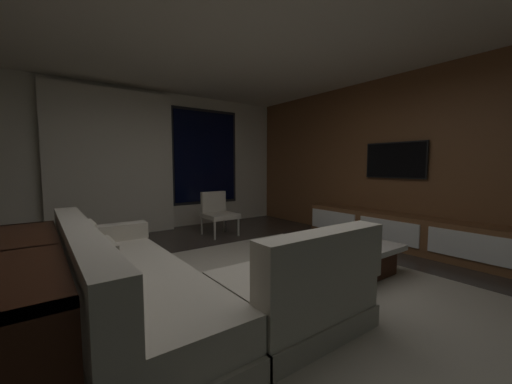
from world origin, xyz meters
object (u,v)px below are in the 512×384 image
(mounted_tv, at_px, (395,160))
(coffee_table, at_px, (334,256))
(accent_chair_near_window, at_px, (217,211))
(media_console, at_px, (398,232))
(book_stack_on_coffee_table, at_px, (345,241))
(console_table_behind_couch, at_px, (27,296))
(sectional_couch, at_px, (172,288))

(mounted_tv, bearing_deg, coffee_table, -170.77)
(coffee_table, bearing_deg, accent_chair_near_window, 93.53)
(coffee_table, distance_m, media_console, 1.63)
(accent_chair_near_window, relative_size, media_console, 0.25)
(accent_chair_near_window, distance_m, mounted_tv, 3.13)
(accent_chair_near_window, relative_size, mounted_tv, 0.79)
(coffee_table, bearing_deg, book_stack_on_coffee_table, -99.07)
(media_console, distance_m, console_table_behind_couch, 4.53)
(sectional_couch, relative_size, book_stack_on_coffee_table, 8.25)
(mounted_tv, bearing_deg, book_stack_on_coffee_table, -165.95)
(sectional_couch, height_order, book_stack_on_coffee_table, sectional_couch)
(accent_chair_near_window, xyz_separation_m, media_console, (1.79, -2.46, -0.18))
(book_stack_on_coffee_table, bearing_deg, console_table_behind_couch, 173.90)
(media_console, height_order, console_table_behind_couch, console_table_behind_couch)
(sectional_couch, height_order, console_table_behind_couch, sectional_couch)
(accent_chair_near_window, bearing_deg, media_console, -53.95)
(media_console, bearing_deg, console_table_behind_couch, 179.43)
(coffee_table, height_order, mounted_tv, mounted_tv)
(sectional_couch, height_order, mounted_tv, mounted_tv)
(accent_chair_near_window, bearing_deg, console_table_behind_couch, -138.65)
(coffee_table, xyz_separation_m, media_console, (1.63, 0.10, 0.06))
(media_console, bearing_deg, book_stack_on_coffee_table, -171.02)
(book_stack_on_coffee_table, bearing_deg, sectional_couch, 174.85)
(coffee_table, distance_m, console_table_behind_couch, 2.91)
(media_console, distance_m, mounted_tv, 1.13)
(console_table_behind_couch, bearing_deg, media_console, -0.57)
(coffee_table, distance_m, mounted_tv, 2.17)
(accent_chair_near_window, height_order, mounted_tv, mounted_tv)
(book_stack_on_coffee_table, xyz_separation_m, mounted_tv, (1.84, 0.46, 0.94))
(book_stack_on_coffee_table, xyz_separation_m, media_console, (1.66, 0.26, -0.16))
(book_stack_on_coffee_table, distance_m, console_table_behind_couch, 2.89)
(book_stack_on_coffee_table, xyz_separation_m, accent_chair_near_window, (-0.13, 2.72, 0.02))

